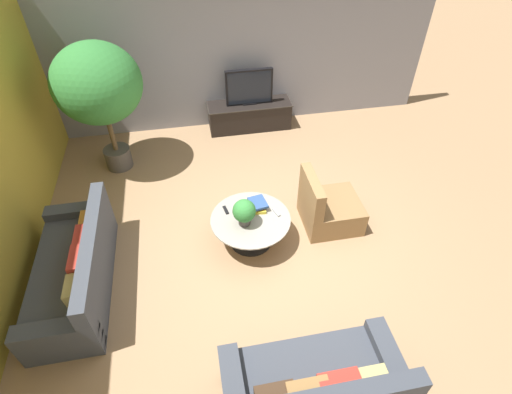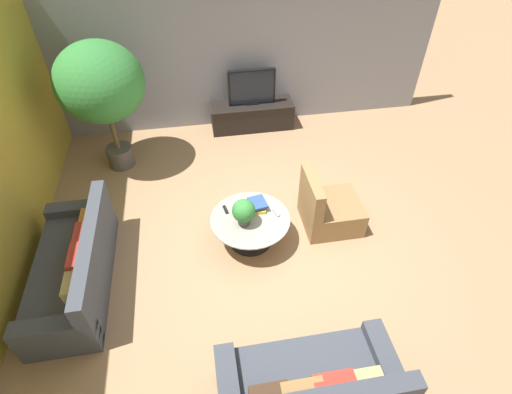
{
  "view_description": "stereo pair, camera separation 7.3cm",
  "coord_description": "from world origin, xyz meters",
  "px_view_note": "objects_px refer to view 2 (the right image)",
  "views": [
    {
      "loc": [
        -0.89,
        -3.71,
        4.26
      ],
      "look_at": [
        -0.13,
        0.31,
        0.55
      ],
      "focal_mm": 28.0,
      "sensor_mm": 36.0,
      "label": 1
    },
    {
      "loc": [
        -0.82,
        -3.72,
        4.26
      ],
      "look_at": [
        -0.13,
        0.31,
        0.55
      ],
      "focal_mm": 28.0,
      "sensor_mm": 36.0,
      "label": 2
    }
  ],
  "objects_px": {
    "couch_by_wall": "(76,269)",
    "couch_near_entry": "(310,389)",
    "potted_plant_tabletop": "(244,212)",
    "armchair_wicker": "(328,210)",
    "television": "(252,87)",
    "coffee_table": "(250,225)",
    "media_console": "(252,115)",
    "potted_palm_tall": "(100,85)"
  },
  "relations": [
    {
      "from": "couch_by_wall",
      "to": "couch_near_entry",
      "type": "bearing_deg",
      "value": 52.55
    },
    {
      "from": "potted_plant_tabletop",
      "to": "armchair_wicker",
      "type": "bearing_deg",
      "value": 10.17
    },
    {
      "from": "television",
      "to": "couch_by_wall",
      "type": "xyz_separation_m",
      "value": [
        -2.75,
        -3.27,
        -0.56
      ]
    },
    {
      "from": "couch_by_wall",
      "to": "armchair_wicker",
      "type": "bearing_deg",
      "value": 98.39
    },
    {
      "from": "couch_near_entry",
      "to": "television",
      "type": "bearing_deg",
      "value": -93.12
    },
    {
      "from": "coffee_table",
      "to": "potted_plant_tabletop",
      "type": "xyz_separation_m",
      "value": [
        -0.09,
        -0.07,
        0.34
      ]
    },
    {
      "from": "media_console",
      "to": "television",
      "type": "distance_m",
      "value": 0.58
    },
    {
      "from": "armchair_wicker",
      "to": "potted_palm_tall",
      "type": "height_order",
      "value": "potted_palm_tall"
    },
    {
      "from": "coffee_table",
      "to": "couch_near_entry",
      "type": "distance_m",
      "value": 2.25
    },
    {
      "from": "armchair_wicker",
      "to": "potted_palm_tall",
      "type": "distance_m",
      "value": 3.86
    },
    {
      "from": "couch_by_wall",
      "to": "potted_palm_tall",
      "type": "distance_m",
      "value": 2.77
    },
    {
      "from": "couch_by_wall",
      "to": "potted_palm_tall",
      "type": "bearing_deg",
      "value": 172.51
    },
    {
      "from": "television",
      "to": "potted_plant_tabletop",
      "type": "xyz_separation_m",
      "value": [
        -0.6,
        -2.99,
        -0.19
      ]
    },
    {
      "from": "couch_by_wall",
      "to": "armchair_wicker",
      "type": "distance_m",
      "value": 3.44
    },
    {
      "from": "couch_by_wall",
      "to": "potted_plant_tabletop",
      "type": "height_order",
      "value": "couch_by_wall"
    },
    {
      "from": "couch_near_entry",
      "to": "potted_palm_tall",
      "type": "distance_m",
      "value": 5.01
    },
    {
      "from": "television",
      "to": "coffee_table",
      "type": "height_order",
      "value": "television"
    },
    {
      "from": "couch_near_entry",
      "to": "armchair_wicker",
      "type": "xyz_separation_m",
      "value": [
        0.94,
        2.39,
        -0.02
      ]
    },
    {
      "from": "couch_by_wall",
      "to": "couch_near_entry",
      "type": "distance_m",
      "value": 3.11
    },
    {
      "from": "couch_by_wall",
      "to": "armchair_wicker",
      "type": "xyz_separation_m",
      "value": [
        3.4,
        0.5,
        -0.02
      ]
    },
    {
      "from": "couch_by_wall",
      "to": "coffee_table",
      "type": "bearing_deg",
      "value": 98.82
    },
    {
      "from": "coffee_table",
      "to": "couch_by_wall",
      "type": "xyz_separation_m",
      "value": [
        -2.25,
        -0.35,
        -0.02
      ]
    },
    {
      "from": "couch_by_wall",
      "to": "television",
      "type": "bearing_deg",
      "value": 139.96
    },
    {
      "from": "armchair_wicker",
      "to": "media_console",
      "type": "bearing_deg",
      "value": 13.32
    },
    {
      "from": "media_console",
      "to": "couch_by_wall",
      "type": "height_order",
      "value": "couch_by_wall"
    },
    {
      "from": "potted_palm_tall",
      "to": "media_console",
      "type": "bearing_deg",
      "value": 18.13
    },
    {
      "from": "couch_near_entry",
      "to": "armchair_wicker",
      "type": "relative_size",
      "value": 2.03
    },
    {
      "from": "media_console",
      "to": "armchair_wicker",
      "type": "xyz_separation_m",
      "value": [
        0.66,
        -2.77,
        0.0
      ]
    },
    {
      "from": "coffee_table",
      "to": "couch_by_wall",
      "type": "bearing_deg",
      "value": -171.18
    },
    {
      "from": "coffee_table",
      "to": "potted_palm_tall",
      "type": "bearing_deg",
      "value": 132.02
    },
    {
      "from": "coffee_table",
      "to": "potted_palm_tall",
      "type": "relative_size",
      "value": 0.51
    },
    {
      "from": "television",
      "to": "coffee_table",
      "type": "xyz_separation_m",
      "value": [
        -0.5,
        -2.92,
        -0.54
      ]
    },
    {
      "from": "television",
      "to": "potted_palm_tall",
      "type": "relative_size",
      "value": 0.4
    },
    {
      "from": "media_console",
      "to": "couch_by_wall",
      "type": "xyz_separation_m",
      "value": [
        -2.75,
        -3.27,
        0.02
      ]
    },
    {
      "from": "television",
      "to": "armchair_wicker",
      "type": "bearing_deg",
      "value": -76.67
    },
    {
      "from": "television",
      "to": "armchair_wicker",
      "type": "distance_m",
      "value": 2.9
    },
    {
      "from": "coffee_table",
      "to": "potted_plant_tabletop",
      "type": "height_order",
      "value": "potted_plant_tabletop"
    },
    {
      "from": "coffee_table",
      "to": "couch_near_entry",
      "type": "height_order",
      "value": "couch_near_entry"
    },
    {
      "from": "couch_by_wall",
      "to": "potted_plant_tabletop",
      "type": "distance_m",
      "value": 2.2
    },
    {
      "from": "potted_palm_tall",
      "to": "couch_near_entry",
      "type": "bearing_deg",
      "value": -63.89
    },
    {
      "from": "armchair_wicker",
      "to": "potted_palm_tall",
      "type": "bearing_deg",
      "value": 57.3
    },
    {
      "from": "couch_near_entry",
      "to": "potted_plant_tabletop",
      "type": "xyz_separation_m",
      "value": [
        -0.32,
        2.17,
        0.36
      ]
    }
  ]
}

